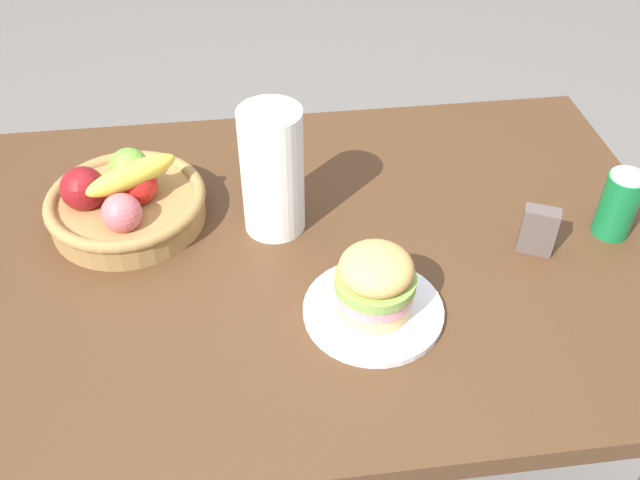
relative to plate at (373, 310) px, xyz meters
name	(u,v)px	position (x,y,z in m)	size (l,w,h in m)	color
ground_plane	(299,472)	(-0.12, 0.17, -0.76)	(8.00, 8.00, 0.00)	slate
dining_table	(292,289)	(-0.12, 0.17, -0.11)	(1.40, 0.90, 0.75)	#4C301C
plate	(373,310)	(0.00, 0.00, 0.00)	(0.23, 0.23, 0.01)	white
sandwich	(375,282)	(0.00, 0.00, 0.07)	(0.13, 0.13, 0.12)	#E5BC75
soda_can	(619,205)	(0.46, 0.14, 0.06)	(0.07, 0.07, 0.13)	#147238
fruit_basket	(125,200)	(-0.41, 0.29, 0.04)	(0.29, 0.29, 0.14)	#9E7542
paper_towel_roll	(272,172)	(-0.14, 0.24, 0.11)	(0.11, 0.11, 0.24)	white
napkin_holder	(538,230)	(0.31, 0.11, 0.04)	(0.06, 0.03, 0.09)	#594C47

